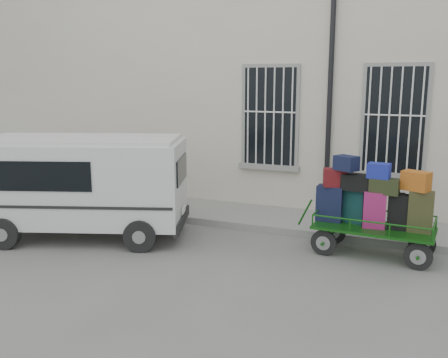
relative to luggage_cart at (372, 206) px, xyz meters
The scene contains 5 objects.
ground 2.47m from the luggage_cart, 158.49° to the right, with size 80.00×80.00×0.00m, color #61605C.
building 5.53m from the luggage_cart, 114.67° to the left, with size 24.00×5.15×6.00m.
sidewalk 2.67m from the luggage_cart, 147.60° to the left, with size 24.00×1.70×0.15m, color gray.
luggage_cart is the anchor object (origin of this frame).
van 5.48m from the luggage_cart, 169.02° to the right, with size 4.26×2.84×2.00m.
Camera 1 is at (2.93, -8.02, 3.12)m, focal length 40.00 mm.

